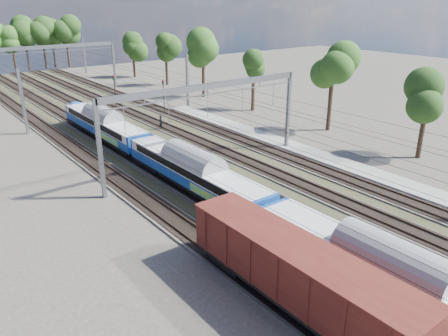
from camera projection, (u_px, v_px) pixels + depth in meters
track_bed at (141, 135)px, 56.93m from camera, size 21.00×130.00×0.34m
platform at (358, 170)px, 45.25m from camera, size 3.00×70.00×0.30m
catenary at (115, 78)px, 60.52m from camera, size 25.65×130.00×9.00m
tree_belt at (72, 42)px, 93.22m from camera, size 40.72×97.33×11.79m
emu_train at (196, 169)px, 39.17m from camera, size 2.86×60.50×4.18m
freight_boxcar at (296, 273)px, 24.33m from camera, size 3.21×15.52×4.00m
worker at (161, 122)px, 59.35m from camera, size 0.57×0.78×2.00m
signal_near at (115, 89)px, 68.25m from camera, size 0.39×0.36×5.64m
signal_far at (164, 92)px, 67.38m from camera, size 0.34×0.31×5.07m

